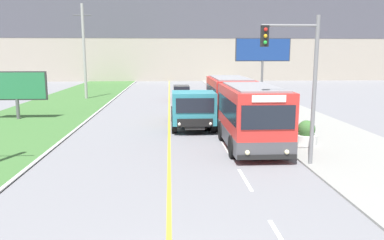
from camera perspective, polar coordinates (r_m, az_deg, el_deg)
apartment_block_background at (r=67.89m, az=-3.58°, el=14.79°), size 80.00×8.04×20.41m
city_bus at (r=21.28m, az=7.19°, el=1.94°), size 2.64×12.70×3.01m
dump_truck at (r=22.58m, az=0.10°, el=1.61°), size 2.57×6.64×2.35m
car_distant at (r=36.93m, az=-1.63°, el=4.08°), size 1.80×4.30×1.45m
utility_pole_far at (r=39.62m, az=-16.11°, el=10.00°), size 1.80×0.28×9.41m
traffic_light_mast at (r=15.29m, az=16.04°, el=7.03°), size 2.28×0.32×5.96m
billboard_large at (r=40.98m, az=10.74°, el=10.20°), size 5.86×0.24×6.19m
billboard_small at (r=28.60m, az=-25.24°, el=4.60°), size 4.18×0.24×3.33m
planter_round_near at (r=19.34m, az=17.00°, el=-2.02°), size 1.07×1.07×1.19m
planter_round_second at (r=24.00m, az=13.25°, el=0.43°), size 1.07×1.07×1.20m
planter_round_third at (r=28.72m, az=10.40°, el=2.05°), size 1.06×1.06×1.19m
planter_round_far at (r=33.48m, az=8.09°, el=3.25°), size 1.06×1.06×1.22m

